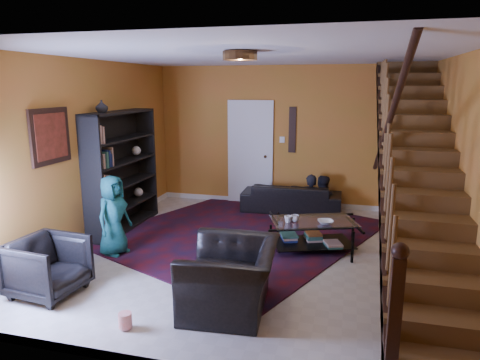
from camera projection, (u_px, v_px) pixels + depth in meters
The scene contains 21 objects.
floor at pixel (254, 254), 6.24m from camera, with size 5.50×5.50×0.00m, color beige.
room at pixel (199, 217), 7.82m from camera, with size 5.50×5.50×5.50m.
staircase at pixel (418, 167), 5.41m from camera, with size 0.95×5.02×3.18m.
bookshelf at pixel (123, 173), 7.19m from camera, with size 0.35×1.80×2.00m.
door at pixel (250, 154), 8.77m from camera, with size 0.82×0.05×2.05m, color silver.
framed_picture at pixel (50, 136), 5.65m from camera, with size 0.04×0.74×0.74m, color maroon.
wall_hanging at pixel (292, 130), 8.45m from camera, with size 0.14×0.03×0.90m, color black.
ceiling_fixture at pixel (240, 56), 4.89m from camera, with size 0.40×0.40×0.10m, color #3F2814.
rug at pixel (241, 232), 7.15m from camera, with size 3.60×4.11×0.02m, color #430C13.
sofa at pixel (291, 198), 8.30m from camera, with size 1.89×0.74×0.55m, color black.
armchair_left at pixel (48, 267), 4.97m from camera, with size 0.73×0.75×0.69m, color black.
armchair_right at pixel (230, 277), 4.65m from camera, with size 1.12×0.98×0.73m, color black.
person_adult_a at pixel (310, 205), 8.28m from camera, with size 0.44×0.29×1.20m, color black.
person_adult_b at pixel (321, 206), 8.23m from camera, with size 0.58×0.45×1.19m, color black.
person_child at pixel (113, 216), 6.11m from camera, with size 0.57×0.37×1.17m, color #1B6764.
coffee_table at pixel (313, 233), 6.33m from camera, with size 1.38×1.09×0.46m.
cup_a at pixel (295, 218), 6.23m from camera, with size 0.13×0.13×0.10m, color #999999.
cup_b at pixel (288, 219), 6.19m from camera, with size 0.11×0.11×0.10m, color #999999.
bowl at pixel (325, 222), 6.13m from camera, with size 0.22×0.22×0.05m, color #999999.
vase at pixel (102, 106), 6.48m from camera, with size 0.18×0.18×0.19m, color #999999.
popcorn_bucket at pixel (125, 320), 4.29m from camera, with size 0.14×0.14×0.15m, color red.
Camera 1 is at (1.28, -5.72, 2.40)m, focal length 32.00 mm.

